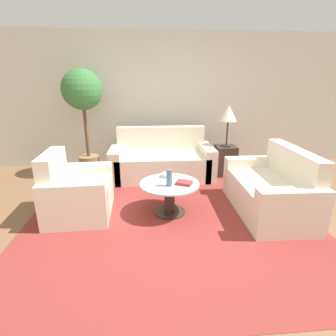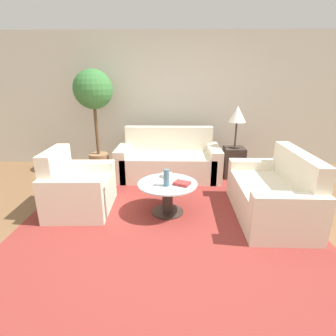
% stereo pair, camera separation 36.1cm
% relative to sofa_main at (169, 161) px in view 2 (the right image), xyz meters
% --- Properties ---
extents(ground_plane, '(14.00, 14.00, 0.00)m').
position_rel_sofa_main_xyz_m(ground_plane, '(-0.04, -2.02, -0.29)').
color(ground_plane, brown).
extents(wall_back, '(10.00, 0.06, 2.60)m').
position_rel_sofa_main_xyz_m(wall_back, '(-0.04, 0.84, 1.01)').
color(wall_back, beige).
rests_on(wall_back, ground_plane).
extents(rug, '(3.63, 3.71, 0.01)m').
position_rel_sofa_main_xyz_m(rug, '(0.02, -1.43, -0.28)').
color(rug, maroon).
rests_on(rug, ground_plane).
extents(sofa_main, '(1.83, 0.85, 0.88)m').
position_rel_sofa_main_xyz_m(sofa_main, '(0.00, 0.00, 0.00)').
color(sofa_main, beige).
rests_on(sofa_main, ground_plane).
extents(armchair, '(0.82, 0.95, 0.85)m').
position_rel_sofa_main_xyz_m(armchair, '(-1.22, -1.36, -0.00)').
color(armchair, beige).
rests_on(armchair, ground_plane).
extents(loveseat, '(0.83, 1.46, 0.86)m').
position_rel_sofa_main_xyz_m(loveseat, '(1.40, -1.49, -0.00)').
color(loveseat, beige).
rests_on(loveseat, ground_plane).
extents(coffee_table, '(0.78, 0.78, 0.43)m').
position_rel_sofa_main_xyz_m(coffee_table, '(0.02, -1.43, -0.01)').
color(coffee_table, '#332823').
rests_on(coffee_table, ground_plane).
extents(side_table, '(0.36, 0.36, 0.55)m').
position_rel_sofa_main_xyz_m(side_table, '(1.19, -0.02, -0.01)').
color(side_table, '#332823').
rests_on(side_table, ground_plane).
extents(table_lamp, '(0.30, 0.30, 0.74)m').
position_rel_sofa_main_xyz_m(table_lamp, '(1.19, -0.02, 0.84)').
color(table_lamp, '#332823').
rests_on(table_lamp, side_table).
extents(potted_plant, '(0.71, 0.71, 1.90)m').
position_rel_sofa_main_xyz_m(potted_plant, '(-1.37, 0.28, 1.09)').
color(potted_plant, '#93704C').
rests_on(potted_plant, ground_plane).
extents(vase, '(0.08, 0.08, 0.22)m').
position_rel_sofa_main_xyz_m(vase, '(0.01, -1.53, 0.25)').
color(vase, slate).
rests_on(vase, coffee_table).
extents(bowl, '(0.16, 0.16, 0.05)m').
position_rel_sofa_main_xyz_m(bowl, '(0.00, -1.20, 0.17)').
color(bowl, beige).
rests_on(bowl, coffee_table).
extents(book_stack, '(0.24, 0.22, 0.04)m').
position_rel_sofa_main_xyz_m(book_stack, '(0.20, -1.49, 0.16)').
color(book_stack, '#BC3333').
rests_on(book_stack, coffee_table).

